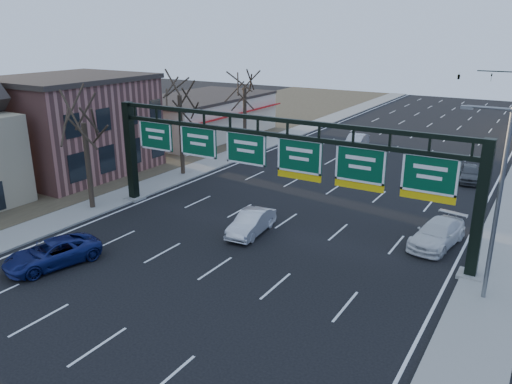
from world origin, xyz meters
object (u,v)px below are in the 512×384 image
Objects in this scene: car_white_wagon at (437,234)px; car_silver_sedan at (251,223)px; car_blue_suv at (52,253)px; sign_gantry at (274,160)px.

car_silver_sedan is at bearing -148.72° from car_white_wagon.
car_white_wagon reaches higher than car_silver_sedan.
car_blue_suv is 1.00× the size of car_white_wagon.
car_blue_suv is at bearing -127.44° from sign_gantry.
sign_gantry is 4.93× the size of car_white_wagon.
car_white_wagon is at bearing 52.98° from car_blue_suv.
car_white_wagon is (9.18, 3.18, -3.91)m from sign_gantry.
sign_gantry is 10.47m from car_white_wagon.
car_white_wagon reaches higher than car_blue_suv.
car_blue_suv is 21.63m from car_white_wagon.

